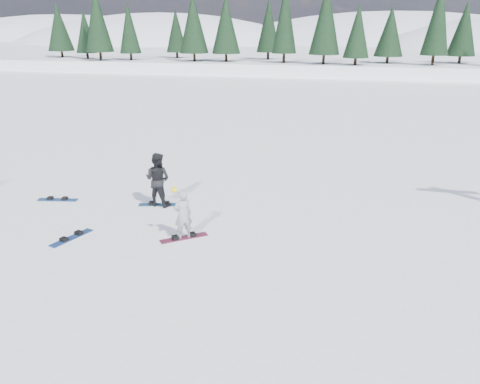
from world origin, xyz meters
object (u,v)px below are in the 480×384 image
snowboard_loose_a (72,238)px  snowboard_loose_c (58,200)px  snowboarder_woman (183,214)px  snowboarder_man (158,179)px

snowboard_loose_a → snowboard_loose_c: 3.75m
snowboarder_woman → snowboard_loose_a: bearing=-25.8°
snowboarder_woman → snowboard_loose_c: 6.21m
snowboard_loose_a → snowboard_loose_c: same height
snowboarder_man → snowboard_loose_a: snowboarder_man is taller
snowboarder_man → snowboard_loose_a: (-1.53, -3.30, -0.98)m
snowboard_loose_a → snowboarder_woman: bearing=-58.6°
snowboarder_woman → snowboard_loose_a: (-3.39, -0.82, -0.79)m
snowboarder_woman → snowboarder_man: (-1.87, 2.48, 0.19)m
snowboarder_woman → snowboard_loose_a: size_ratio=1.15×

